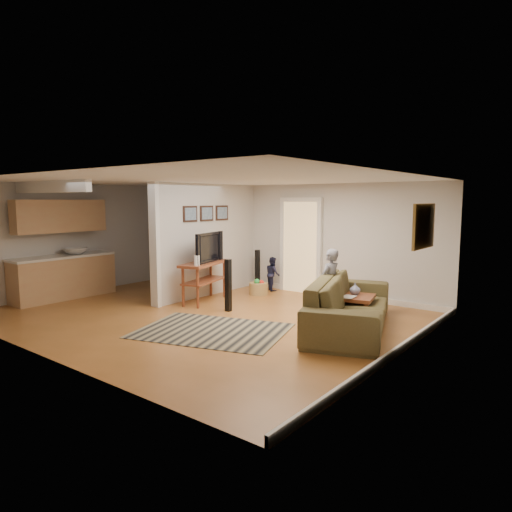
% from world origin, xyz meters
% --- Properties ---
extents(ground, '(7.50, 7.50, 0.00)m').
position_xyz_m(ground, '(0.00, 0.00, 0.00)').
color(ground, brown).
rests_on(ground, ground).
extents(room_shell, '(7.54, 6.02, 2.52)m').
position_xyz_m(room_shell, '(-1.07, 0.43, 1.46)').
color(room_shell, silver).
rests_on(room_shell, ground).
extents(area_rug, '(2.78, 2.37, 0.01)m').
position_xyz_m(area_rug, '(0.88, -0.67, 0.01)').
color(area_rug, black).
rests_on(area_rug, ground).
extents(sofa, '(2.04, 3.11, 0.85)m').
position_xyz_m(sofa, '(2.60, 0.85, 0.00)').
color(sofa, '#433521').
rests_on(sofa, ground).
extents(coffee_table, '(1.30, 0.95, 0.69)m').
position_xyz_m(coffee_table, '(2.20, 1.29, 0.36)').
color(coffee_table, brown).
rests_on(coffee_table, ground).
extents(tv_console, '(0.84, 1.43, 1.16)m').
position_xyz_m(tv_console, '(-0.73, 0.83, 0.77)').
color(tv_console, brown).
rests_on(tv_console, ground).
extents(speaker_left, '(0.11, 0.11, 1.02)m').
position_xyz_m(speaker_left, '(0.20, 0.51, 0.51)').
color(speaker_left, black).
rests_on(speaker_left, ground).
extents(speaker_right, '(0.10, 0.10, 0.94)m').
position_xyz_m(speaker_right, '(-0.78, 2.70, 0.47)').
color(speaker_right, black).
rests_on(speaker_right, ground).
extents(toy_basket, '(0.42, 0.42, 0.37)m').
position_xyz_m(toy_basket, '(-0.29, 2.11, 0.15)').
color(toy_basket, '#9D8244').
rests_on(toy_basket, ground).
extents(child, '(0.36, 0.50, 1.28)m').
position_xyz_m(child, '(2.02, 1.21, 0.00)').
color(child, slate).
rests_on(child, ground).
extents(toddler, '(0.50, 0.48, 0.80)m').
position_xyz_m(toddler, '(-0.32, 2.70, 0.00)').
color(toddler, '#1B1D38').
rests_on(toddler, ground).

